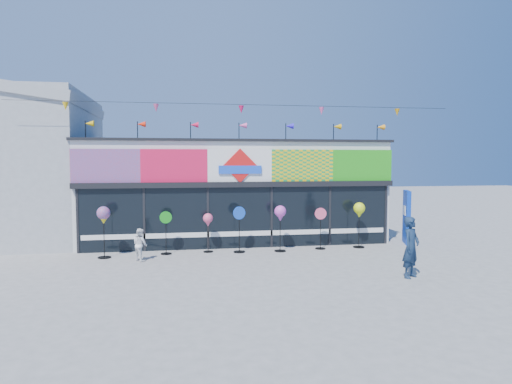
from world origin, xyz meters
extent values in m
plane|color=gray|center=(0.00, 0.00, 0.00)|extent=(80.00, 80.00, 0.00)
cube|color=silver|center=(0.00, 6.00, 2.00)|extent=(12.00, 5.00, 4.00)
cube|color=black|center=(0.00, 3.44, 1.15)|extent=(11.60, 0.12, 2.30)
cube|color=black|center=(0.00, 3.40, 2.40)|extent=(12.00, 0.30, 0.20)
cube|color=white|center=(0.00, 3.41, 0.55)|extent=(11.40, 0.10, 0.18)
cube|color=black|center=(0.00, 6.00, 4.05)|extent=(12.20, 5.20, 0.10)
cube|color=black|center=(-5.80, 3.43, 1.15)|extent=(0.08, 0.14, 2.30)
cube|color=black|center=(-3.50, 3.43, 1.15)|extent=(0.08, 0.14, 2.30)
cube|color=black|center=(-1.20, 3.43, 1.15)|extent=(0.08, 0.14, 2.30)
cube|color=black|center=(1.20, 3.43, 1.15)|extent=(0.08, 0.14, 2.30)
cube|color=black|center=(3.50, 3.43, 1.15)|extent=(0.08, 0.14, 2.30)
cube|color=black|center=(5.80, 3.43, 1.15)|extent=(0.08, 0.14, 2.30)
cube|color=red|center=(-4.80, 3.42, 3.10)|extent=(2.40, 0.08, 1.20)
cube|color=#E61544|center=(-2.40, 3.42, 3.10)|extent=(2.40, 0.08, 1.20)
cube|color=white|center=(0.00, 3.42, 3.10)|extent=(2.40, 0.08, 1.20)
cube|color=yellow|center=(2.40, 3.42, 3.10)|extent=(2.40, 0.08, 1.20)
cube|color=green|center=(4.80, 3.42, 3.10)|extent=(2.40, 0.08, 1.20)
cube|color=red|center=(0.00, 3.36, 3.10)|extent=(1.27, 0.06, 1.27)
cube|color=blue|center=(0.00, 3.34, 2.95)|extent=(1.60, 0.05, 0.30)
cube|color=#1BB364|center=(-3.92, 3.48, 1.07)|extent=(0.78, 0.03, 0.78)
cube|color=blue|center=(-2.35, 3.48, 1.15)|extent=(0.92, 0.03, 0.92)
cube|color=orange|center=(-0.78, 3.48, 1.56)|extent=(0.78, 0.03, 0.78)
cube|color=green|center=(0.78, 3.48, 1.07)|extent=(0.92, 0.03, 0.92)
cube|color=#B6E012|center=(2.35, 3.48, 1.17)|extent=(0.78, 0.03, 0.78)
cube|color=red|center=(3.92, 3.48, 1.51)|extent=(0.92, 0.03, 0.92)
cylinder|color=black|center=(-5.50, 3.65, 4.35)|extent=(0.03, 0.03, 0.70)
cone|color=#EAB20C|center=(-5.36, 3.65, 4.60)|extent=(0.30, 0.22, 0.22)
cylinder|color=black|center=(-3.70, 3.65, 4.35)|extent=(0.03, 0.03, 0.70)
cone|color=#FB270D|center=(-3.56, 3.65, 4.60)|extent=(0.30, 0.22, 0.22)
cylinder|color=black|center=(-1.80, 3.65, 4.35)|extent=(0.03, 0.03, 0.70)
cone|color=#E31542|center=(-1.66, 3.65, 4.60)|extent=(0.30, 0.22, 0.22)
cylinder|color=black|center=(0.00, 3.65, 4.35)|extent=(0.03, 0.03, 0.70)
cone|color=#ED4F9D|center=(0.14, 3.65, 4.60)|extent=(0.30, 0.22, 0.22)
cylinder|color=black|center=(1.80, 3.65, 4.35)|extent=(0.03, 0.03, 0.70)
cone|color=#2A1ADD|center=(1.94, 3.65, 4.60)|extent=(0.30, 0.22, 0.22)
cylinder|color=black|center=(3.70, 3.65, 4.35)|extent=(0.03, 0.03, 0.70)
cone|color=#DB9D0B|center=(3.84, 3.65, 4.60)|extent=(0.30, 0.22, 0.22)
cylinder|color=black|center=(5.50, 3.65, 4.35)|extent=(0.03, 0.03, 0.70)
cone|color=orange|center=(5.64, 3.65, 4.60)|extent=(0.30, 0.22, 0.22)
cylinder|color=black|center=(0.00, 3.00, 5.30)|extent=(16.00, 0.01, 0.01)
cone|color=yellow|center=(-6.00, 3.00, 5.12)|extent=(0.20, 0.20, 0.28)
cone|color=#D7477D|center=(-3.00, 3.00, 5.12)|extent=(0.20, 0.20, 0.28)
cone|color=#ED1653|center=(0.00, 3.00, 5.12)|extent=(0.20, 0.20, 0.28)
cone|color=#FA539B|center=(3.00, 3.00, 5.12)|extent=(0.20, 0.20, 0.28)
cone|color=orange|center=(6.00, 3.00, 5.12)|extent=(0.20, 0.20, 0.28)
cube|color=#0B34A8|center=(6.64, 3.29, 1.05)|extent=(0.49, 1.05, 2.10)
cube|color=white|center=(6.56, 3.29, 1.31)|extent=(0.20, 0.46, 0.37)
cylinder|color=black|center=(-4.76, 2.44, 0.02)|extent=(0.44, 0.44, 0.03)
cylinder|color=black|center=(-4.76, 2.44, 0.75)|extent=(0.03, 0.03, 1.44)
sphere|color=yellow|center=(-4.76, 2.44, 1.53)|extent=(0.44, 0.44, 0.44)
cone|color=yellow|center=(-4.76, 2.44, 1.25)|extent=(0.22, 0.22, 0.20)
cylinder|color=black|center=(-2.71, 2.73, 0.01)|extent=(0.39, 0.39, 0.03)
cylinder|color=black|center=(-2.71, 2.73, 0.66)|extent=(0.02, 0.02, 1.25)
cylinder|color=#17961A|center=(-2.71, 2.73, 1.30)|extent=(0.43, 0.09, 0.42)
cylinder|color=black|center=(-1.23, 2.85, 0.01)|extent=(0.36, 0.36, 0.03)
cylinder|color=black|center=(-1.23, 2.85, 0.60)|extent=(0.02, 0.02, 1.16)
sphere|color=#ED4F7C|center=(-1.23, 2.85, 1.23)|extent=(0.36, 0.36, 0.36)
cone|color=#ED4F7C|center=(-1.23, 2.85, 1.00)|extent=(0.18, 0.18, 0.16)
cylinder|color=black|center=(-0.13, 2.62, 0.02)|extent=(0.42, 0.42, 0.03)
cylinder|color=black|center=(-0.13, 2.62, 0.72)|extent=(0.03, 0.03, 1.37)
cylinder|color=blue|center=(-0.13, 2.62, 1.42)|extent=(0.45, 0.18, 0.46)
cylinder|color=black|center=(1.35, 2.55, 0.02)|extent=(0.42, 0.42, 0.03)
cylinder|color=black|center=(1.35, 2.55, 0.72)|extent=(0.03, 0.03, 1.38)
sphere|color=#D045BB|center=(1.35, 2.55, 1.46)|extent=(0.42, 0.42, 0.42)
cone|color=#D045BB|center=(1.35, 2.55, 1.20)|extent=(0.21, 0.21, 0.19)
cylinder|color=black|center=(2.93, 2.74, 0.01)|extent=(0.39, 0.39, 0.03)
cylinder|color=black|center=(2.93, 2.74, 0.67)|extent=(0.02, 0.02, 1.27)
cylinder|color=#E24B74|center=(2.93, 2.74, 1.32)|extent=(0.43, 0.10, 0.43)
cylinder|color=black|center=(4.45, 2.79, 0.02)|extent=(0.43, 0.43, 0.03)
cylinder|color=black|center=(4.45, 2.79, 0.74)|extent=(0.03, 0.03, 1.41)
sphere|color=#E4F915|center=(4.45, 2.79, 1.50)|extent=(0.43, 0.43, 0.43)
cone|color=#E4F915|center=(4.45, 2.79, 1.23)|extent=(0.22, 0.22, 0.20)
imported|color=#152843|center=(4.17, -1.67, 0.86)|extent=(0.75, 0.70, 1.72)
imported|color=white|center=(-3.52, 1.82, 0.54)|extent=(0.55, 0.60, 1.07)
camera|label=1|loc=(-2.20, -13.42, 3.30)|focal=32.00mm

